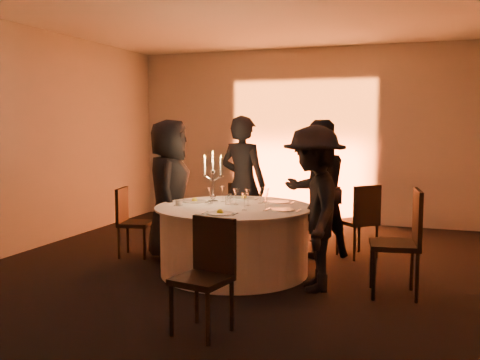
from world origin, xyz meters
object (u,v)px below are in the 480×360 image
(chair_front, at_px, (207,268))
(chair_back_left, at_px, (243,208))
(guest_back_right, at_px, (317,189))
(guest_back_left, at_px, (243,184))
(guest_right, at_px, (314,208))
(banquet_table, at_px, (234,240))
(guest_left, at_px, (169,190))
(chair_back_right, at_px, (361,217))
(candelabra, at_px, (213,184))
(coffee_cup, at_px, (179,203))
(chair_left, at_px, (130,218))
(chair_right, at_px, (404,236))

(chair_front, bearing_deg, chair_back_left, 115.56)
(chair_front, height_order, guest_back_right, guest_back_right)
(guest_back_left, relative_size, guest_back_right, 1.03)
(chair_front, height_order, guest_right, guest_right)
(banquet_table, xyz_separation_m, guest_left, (-1.00, 0.36, 0.49))
(chair_back_right, distance_m, candelabra, 1.95)
(banquet_table, xyz_separation_m, coffee_cup, (-0.62, -0.16, 0.42))
(guest_left, height_order, guest_right, guest_left)
(chair_back_right, relative_size, guest_left, 0.54)
(guest_back_left, bearing_deg, guest_back_right, -163.84)
(candelabra, bearing_deg, chair_back_right, 30.44)
(guest_left, bearing_deg, candelabra, -123.02)
(chair_left, distance_m, chair_back_right, 2.96)
(chair_front, height_order, coffee_cup, chair_front)
(chair_left, relative_size, chair_back_left, 1.05)
(chair_back_left, xyz_separation_m, guest_right, (1.45, -2.00, 0.37))
(guest_back_right, relative_size, candelabra, 2.84)
(chair_back_left, xyz_separation_m, chair_front, (0.85, -3.39, 0.05))
(chair_back_right, xyz_separation_m, guest_right, (-0.31, -1.49, 0.32))
(chair_front, distance_m, guest_back_left, 2.83)
(guest_left, distance_m, guest_back_left, 1.01)
(chair_front, relative_size, guest_back_right, 0.53)
(guest_back_left, height_order, coffee_cup, guest_back_left)
(chair_front, height_order, candelabra, candelabra)
(chair_right, relative_size, guest_left, 0.61)
(chair_back_right, bearing_deg, guest_right, 32.73)
(chair_left, height_order, guest_right, guest_right)
(candelabra, bearing_deg, chair_left, 176.04)
(chair_back_left, xyz_separation_m, chair_back_right, (1.76, -0.52, 0.06))
(chair_left, xyz_separation_m, chair_back_left, (1.06, 1.40, -0.02))
(chair_left, xyz_separation_m, chair_front, (1.91, -1.99, 0.03))
(chair_back_right, xyz_separation_m, guest_left, (-2.29, -0.81, 0.35))
(chair_back_left, height_order, guest_back_left, guest_back_left)
(chair_left, height_order, coffee_cup, chair_left)
(chair_front, xyz_separation_m, guest_back_left, (-0.62, 2.73, 0.38))
(chair_left, distance_m, chair_right, 3.43)
(guest_back_left, bearing_deg, coffee_cup, 85.89)
(chair_back_right, relative_size, coffee_cup, 8.55)
(guest_right, bearing_deg, guest_back_left, -155.94)
(chair_left, height_order, chair_back_left, chair_left)
(banquet_table, distance_m, guest_back_right, 1.40)
(chair_back_left, bearing_deg, guest_back_left, 123.47)
(banquet_table, bearing_deg, candelabra, 149.30)
(chair_right, bearing_deg, guest_left, -109.95)
(chair_left, bearing_deg, coffee_cup, -127.76)
(chair_front, distance_m, guest_right, 1.54)
(chair_front, bearing_deg, chair_right, 56.14)
(chair_left, height_order, chair_front, chair_front)
(chair_front, distance_m, guest_back_right, 2.83)
(chair_back_right, bearing_deg, chair_left, -28.09)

